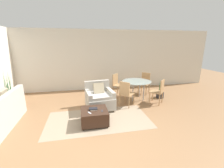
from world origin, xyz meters
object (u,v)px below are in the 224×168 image
at_px(dining_chair_near_left, 126,92).
at_px(dining_chair_far_right, 145,82).
at_px(armchair, 100,98).
at_px(ottoman, 94,116).
at_px(dining_chair_near_right, 159,90).
at_px(potted_plant_small, 160,94).
at_px(tv_remote_secondary, 90,113).
at_px(dining_table, 137,83).
at_px(book_stack, 93,109).
at_px(tv_remote_primary, 102,111).
at_px(potted_plant, 11,100).
at_px(dining_chair_far_left, 117,83).

distance_m(dining_chair_near_left, dining_chair_far_right, 1.76).
bearing_deg(armchair, ottoman, -105.22).
bearing_deg(dining_chair_near_right, potted_plant_small, 55.68).
xyz_separation_m(tv_remote_secondary, dining_table, (1.93, 1.71, 0.25)).
relative_size(book_stack, potted_plant_small, 0.30).
distance_m(tv_remote_primary, dining_table, 2.32).
xyz_separation_m(book_stack, dining_chair_near_right, (2.43, 0.91, 0.10)).
bearing_deg(dining_chair_near_left, book_stack, -142.45).
xyz_separation_m(tv_remote_primary, dining_chair_far_right, (2.21, 2.29, 0.12)).
relative_size(tv_remote_primary, potted_plant_small, 0.19).
bearing_deg(potted_plant_small, tv_remote_primary, -148.30).
bearing_deg(dining_chair_near_left, ottoman, -141.43).
bearing_deg(book_stack, ottoman, -48.64).
bearing_deg(dining_chair_far_right, potted_plant, -174.49).
height_order(dining_table, potted_plant_small, potted_plant_small).
bearing_deg(dining_chair_far_right, potted_plant_small, -61.34).
relative_size(tv_remote_secondary, potted_plant, 0.11).
xyz_separation_m(armchair, book_stack, (-0.28, -0.96, 0.06)).
bearing_deg(tv_remote_primary, potted_plant_small, 31.70).
distance_m(dining_chair_far_right, potted_plant_small, 0.86).
xyz_separation_m(tv_remote_primary, tv_remote_secondary, (-0.33, -0.05, 0.00)).
bearing_deg(armchair, dining_chair_far_right, 29.19).
bearing_deg(dining_chair_far_left, dining_chair_far_right, 0.00).
bearing_deg(ottoman, armchair, 74.78).
bearing_deg(ottoman, dining_chair_near_left, 38.57).
distance_m(tv_remote_primary, potted_plant, 3.43).
height_order(dining_chair_far_left, dining_chair_far_right, same).
relative_size(dining_table, potted_plant_small, 1.46).
bearing_deg(dining_chair_far_left, dining_table, -45.00).
bearing_deg(dining_chair_near_right, dining_chair_far_right, 90.00).
relative_size(tv_remote_secondary, dining_chair_far_right, 0.16).
bearing_deg(tv_remote_primary, dining_table, 46.34).
xyz_separation_m(dining_table, dining_chair_far_right, (0.62, 0.62, -0.13)).
xyz_separation_m(armchair, dining_chair_near_left, (0.91, -0.04, 0.16)).
xyz_separation_m(dining_chair_near_right, dining_chair_far_left, (-1.24, 1.24, 0.00)).
bearing_deg(book_stack, dining_chair_far_left, 61.13).
height_order(tv_remote_primary, dining_chair_far_right, dining_chair_far_right).
distance_m(tv_remote_primary, potted_plant_small, 3.05).
distance_m(dining_table, dining_chair_near_left, 0.89).
relative_size(armchair, potted_plant_small, 1.30).
relative_size(dining_chair_near_left, dining_chair_near_right, 1.00).
bearing_deg(dining_chair_far_left, potted_plant_small, -23.08).
xyz_separation_m(ottoman, dining_chair_near_left, (1.17, 0.93, 0.30)).
height_order(book_stack, tv_remote_primary, book_stack).
bearing_deg(dining_chair_far_right, tv_remote_secondary, -137.48).
bearing_deg(dining_chair_near_left, dining_table, 45.00).
bearing_deg(potted_plant_small, dining_chair_far_left, 156.92).
height_order(book_stack, potted_plant_small, potted_plant_small).
height_order(tv_remote_secondary, dining_chair_near_left, dining_chair_near_left).
height_order(dining_table, dining_chair_far_left, dining_chair_far_left).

